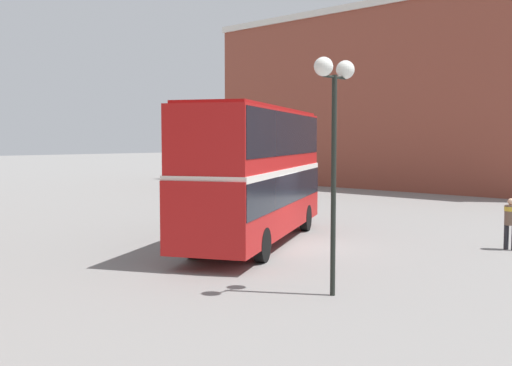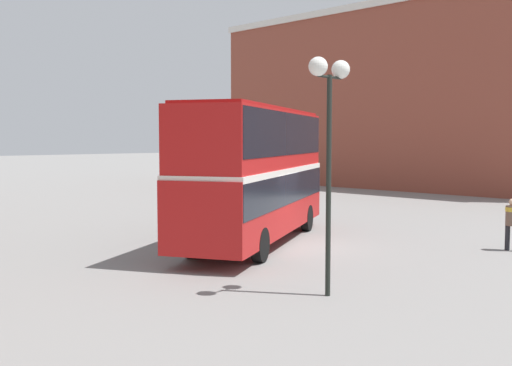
{
  "view_description": "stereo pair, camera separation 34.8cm",
  "coord_description": "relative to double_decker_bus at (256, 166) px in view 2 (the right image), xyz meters",
  "views": [
    {
      "loc": [
        -15.56,
        -12.92,
        3.66
      ],
      "look_at": [
        -0.42,
        1.49,
        2.13
      ],
      "focal_mm": 42.0,
      "sensor_mm": 36.0,
      "label": 1
    },
    {
      "loc": [
        -15.32,
        -13.17,
        3.66
      ],
      "look_at": [
        -0.42,
        1.49,
        2.13
      ],
      "focal_mm": 42.0,
      "sensor_mm": 36.0,
      "label": 2
    }
  ],
  "objects": [
    {
      "name": "ground_plane",
      "position": [
        0.42,
        -1.49,
        -2.71
      ],
      "size": [
        240.0,
        240.0,
        0.0
      ],
      "primitive_type": "plane",
      "color": "gray"
    },
    {
      "name": "building_row_right",
      "position": [
        26.12,
        10.2,
        4.11
      ],
      "size": [
        8.41,
        29.64,
        13.61
      ],
      "color": "brown",
      "rests_on": "ground_plane"
    },
    {
      "name": "double_decker_bus",
      "position": [
        0.0,
        0.0,
        0.0
      ],
      "size": [
        10.31,
        6.91,
        4.74
      ],
      "rotation": [
        0.0,
        0.0,
        0.47
      ],
      "color": "red",
      "rests_on": "ground_plane"
    },
    {
      "name": "pedestrian_foreground",
      "position": [
        4.88,
        -6.99,
        -1.66
      ],
      "size": [
        0.46,
        0.46,
        1.72
      ],
      "rotation": [
        0.0,
        0.0,
        3.06
      ],
      "color": "#232328",
      "rests_on": "ground_plane"
    },
    {
      "name": "street_lamp_twin_globe",
      "position": [
        -3.88,
        -6.18,
        1.74
      ],
      "size": [
        1.28,
        0.44,
        5.5
      ],
      "color": "black",
      "rests_on": "ground_plane"
    }
  ]
}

